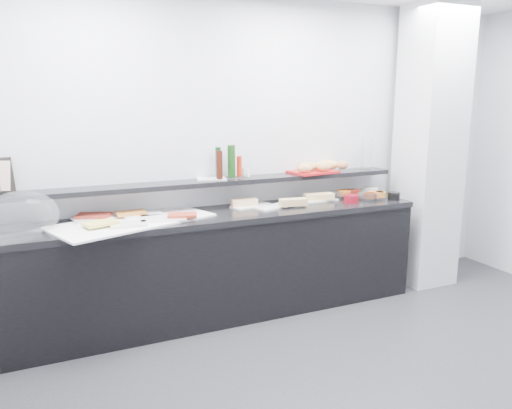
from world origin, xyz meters
name	(u,v)px	position (x,y,z in m)	size (l,w,h in m)	color
ground	(418,401)	(0.00, 0.00, 0.00)	(5.00, 5.00, 0.00)	#2D2D30
back_wall	(276,152)	(0.00, 2.00, 1.35)	(5.00, 0.02, 2.70)	silver
column	(429,149)	(1.50, 1.65, 1.35)	(0.50, 0.50, 2.70)	silver
buffet_cabinet	(217,268)	(-0.70, 1.70, 0.42)	(3.60, 0.60, 0.85)	black
counter_top	(216,216)	(-0.70, 1.70, 0.88)	(3.62, 0.62, 0.05)	black
wall_shelf	(209,183)	(-0.70, 1.88, 1.13)	(3.60, 0.25, 0.04)	black
cloche_dome	(22,214)	(-2.15, 1.72, 1.03)	(0.51, 0.33, 0.34)	white
linen_runner	(133,221)	(-1.39, 1.67, 0.91)	(1.20, 0.57, 0.01)	white
platter_meat_a	(93,219)	(-1.67, 1.82, 0.92)	(0.29, 0.19, 0.01)	silver
food_meat_a	(93,215)	(-1.66, 1.85, 0.94)	(0.25, 0.16, 0.02)	maroon
platter_salmon	(142,214)	(-1.29, 1.81, 0.92)	(0.31, 0.21, 0.01)	white
food_salmon	(131,213)	(-1.38, 1.82, 0.94)	(0.23, 0.15, 0.02)	orange
platter_cheese	(129,224)	(-1.45, 1.53, 0.92)	(0.26, 0.17, 0.01)	white
food_cheese	(101,223)	(-1.64, 1.57, 0.94)	(0.23, 0.15, 0.02)	#DFCD56
platter_meat_b	(163,218)	(-1.16, 1.62, 0.92)	(0.34, 0.23, 0.01)	white
food_meat_b	(182,215)	(-1.02, 1.58, 0.94)	(0.22, 0.14, 0.02)	maroon
sandwich_plate_left	(252,206)	(-0.33, 1.80, 0.91)	(0.37, 0.16, 0.01)	white
sandwich_food_left	(244,202)	(-0.40, 1.81, 0.94)	(0.23, 0.09, 0.06)	#E8B079
tongs_left	(247,206)	(-0.39, 1.77, 0.92)	(0.01, 0.01, 0.16)	silver
sandwich_plate_mid	(273,207)	(-0.18, 1.69, 0.91)	(0.32, 0.14, 0.01)	white
sandwich_food_mid	(293,202)	(-0.01, 1.64, 0.94)	(0.24, 0.09, 0.06)	tan
tongs_mid	(289,206)	(-0.06, 1.61, 0.92)	(0.01, 0.01, 0.16)	silver
sandwich_plate_right	(317,200)	(0.32, 1.78, 0.91)	(0.38, 0.16, 0.01)	silver
sandwich_food_right	(319,197)	(0.32, 1.76, 0.94)	(0.27, 0.11, 0.06)	#E2C076
tongs_right	(299,202)	(0.09, 1.72, 0.92)	(0.01, 0.01, 0.16)	#ACAEB2
bowl_glass_fruit	(335,195)	(0.52, 1.80, 0.94)	(0.15, 0.15, 0.07)	silver
fill_glass_fruit	(344,193)	(0.64, 1.81, 0.95)	(0.13, 0.13, 0.05)	#CB621B
bowl_black_jam	(348,193)	(0.69, 1.84, 0.94)	(0.12, 0.12, 0.07)	black
fill_black_jam	(354,192)	(0.74, 1.80, 0.95)	(0.12, 0.12, 0.05)	#5D160D
bowl_glass_cream	(367,193)	(0.88, 1.78, 0.94)	(0.16, 0.16, 0.07)	white
fill_glass_cream	(370,190)	(0.96, 1.84, 0.95)	(0.15, 0.15, 0.05)	white
bowl_red_jam	(351,199)	(0.57, 1.60, 0.94)	(0.14, 0.14, 0.07)	maroon
fill_red_jam	(370,196)	(0.78, 1.60, 0.95)	(0.12, 0.12, 0.05)	#501E0B
bowl_glass_salmon	(367,197)	(0.76, 1.62, 0.94)	(0.18, 0.18, 0.07)	white
fill_glass_salmon	(376,194)	(0.87, 1.63, 0.95)	(0.14, 0.14, 0.05)	orange
bowl_black_fruit	(394,196)	(1.01, 1.55, 0.94)	(0.11, 0.11, 0.07)	black
fill_black_fruit	(380,194)	(0.91, 1.61, 0.95)	(0.10, 0.10, 0.05)	orange
condiment_tray	(211,179)	(-0.66, 1.91, 1.16)	(0.25, 0.15, 0.01)	white
bottle_green_a	(218,162)	(-0.59, 1.93, 1.29)	(0.05, 0.05, 0.26)	#0E3317
bottle_brown	(219,165)	(-0.62, 1.84, 1.28)	(0.05, 0.05, 0.24)	#361209
bottle_green_b	(231,161)	(-0.49, 1.87, 1.30)	(0.07, 0.07, 0.28)	#123B10
bottle_hot	(239,166)	(-0.41, 1.88, 1.25)	(0.04, 0.04, 0.18)	red
shaker_salt	(248,173)	(-0.34, 1.85, 1.20)	(0.03, 0.03, 0.07)	white
shaker_pepper	(244,172)	(-0.36, 1.90, 1.20)	(0.03, 0.03, 0.07)	silver
bread_tray	(313,172)	(0.32, 1.88, 1.16)	(0.42, 0.29, 0.02)	#A61114
bread_roll_nw	(307,166)	(0.29, 1.93, 1.21)	(0.15, 0.09, 0.08)	tan
bread_roll_n	(322,165)	(0.45, 1.92, 1.21)	(0.16, 0.10, 0.08)	tan
bread_roll_ne	(327,164)	(0.54, 1.97, 1.21)	(0.13, 0.08, 0.08)	gold
bread_roll_sw	(305,168)	(0.19, 1.79, 1.21)	(0.13, 0.09, 0.08)	#D38650
bread_roll_s	(324,167)	(0.40, 1.80, 1.21)	(0.13, 0.08, 0.08)	tan
bread_roll_se	(342,165)	(0.63, 1.84, 1.21)	(0.12, 0.08, 0.08)	#B27044
bread_roll_midw	(310,166)	(0.30, 1.89, 1.21)	(0.15, 0.10, 0.08)	#B39544
bread_roll_mide	(332,165)	(0.55, 1.91, 1.21)	(0.13, 0.08, 0.08)	tan
carafe	(367,154)	(0.94, 1.88, 1.30)	(0.10, 0.10, 0.30)	silver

